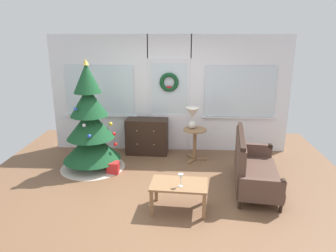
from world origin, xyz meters
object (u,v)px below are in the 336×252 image
at_px(settee_sofa, 251,167).
at_px(table_lamp, 192,115).
at_px(christmas_tree, 90,129).
at_px(side_table, 195,138).
at_px(wine_glass, 181,177).
at_px(gift_box, 113,168).
at_px(coffee_table, 179,187).
at_px(dresser_cabinet, 147,136).

bearing_deg(settee_sofa, table_lamp, 129.26).
bearing_deg(christmas_tree, table_lamp, 14.57).
height_order(christmas_tree, table_lamp, christmas_tree).
distance_m(settee_sofa, side_table, 1.48).
height_order(wine_glass, gift_box, wine_glass).
bearing_deg(gift_box, christmas_tree, 151.60).
bearing_deg(christmas_tree, gift_box, -28.40).
bearing_deg(gift_box, side_table, 24.72).
distance_m(settee_sofa, gift_box, 2.54).
bearing_deg(gift_box, settee_sofa, -10.02).
xyz_separation_m(settee_sofa, coffee_table, (-1.21, -0.79, -0.01)).
xyz_separation_m(dresser_cabinet, wine_glass, (0.77, -2.39, 0.18)).
distance_m(wine_glass, gift_box, 1.91).
bearing_deg(side_table, wine_glass, -97.46).
relative_size(settee_sofa, gift_box, 7.91).
bearing_deg(side_table, christmas_tree, -166.91).
bearing_deg(dresser_cabinet, gift_box, -116.51).
bearing_deg(christmas_tree, side_table, 13.09).
bearing_deg(settee_sofa, dresser_cabinet, 142.31).
bearing_deg(dresser_cabinet, wine_glass, -72.26).
height_order(side_table, wine_glass, side_table).
xyz_separation_m(coffee_table, wine_glass, (0.02, -0.09, 0.21)).
distance_m(settee_sofa, coffee_table, 1.45).
distance_m(side_table, wine_glass, 2.06).
distance_m(table_lamp, coffee_table, 2.09).
height_order(christmas_tree, side_table, christmas_tree).
relative_size(table_lamp, wine_glass, 2.26).
bearing_deg(dresser_cabinet, settee_sofa, -37.69).
bearing_deg(table_lamp, dresser_cabinet, 162.36).
xyz_separation_m(wine_glass, gift_box, (-1.30, 1.32, -0.46)).
bearing_deg(side_table, dresser_cabinet, 161.32).
bearing_deg(table_lamp, settee_sofa, -50.74).
bearing_deg(wine_glass, gift_box, 134.49).
height_order(dresser_cabinet, table_lamp, table_lamp).
relative_size(side_table, table_lamp, 1.54).
bearing_deg(side_table, settee_sofa, -51.56).
bearing_deg(settee_sofa, wine_glass, -143.38).
distance_m(christmas_tree, dresser_cabinet, 1.35).
bearing_deg(wine_glass, table_lamp, 84.32).
bearing_deg(coffee_table, dresser_cabinet, 107.84).
bearing_deg(dresser_cabinet, coffee_table, -72.16).
relative_size(dresser_cabinet, settee_sofa, 0.54).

